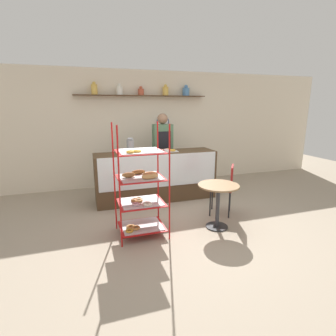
{
  "coord_description": "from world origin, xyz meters",
  "views": [
    {
      "loc": [
        -1.37,
        -3.78,
        1.89
      ],
      "look_at": [
        0.0,
        0.42,
        0.84
      ],
      "focal_mm": 28.0,
      "sensor_mm": 36.0,
      "label": 1
    }
  ],
  "objects_px": {
    "person_worker": "(163,149)",
    "cafe_table": "(218,196)",
    "coffee_carafe": "(130,146)",
    "donut_tray_counter": "(167,150)",
    "cafe_chair": "(226,185)",
    "pastry_rack": "(141,189)"
  },
  "relations": [
    {
      "from": "pastry_rack",
      "to": "cafe_table",
      "type": "xyz_separation_m",
      "value": [
        1.19,
        -0.14,
        -0.19
      ]
    },
    {
      "from": "donut_tray_counter",
      "to": "cafe_table",
      "type": "bearing_deg",
      "value": -77.81
    },
    {
      "from": "person_worker",
      "to": "cafe_table",
      "type": "distance_m",
      "value": 2.13
    },
    {
      "from": "pastry_rack",
      "to": "cafe_chair",
      "type": "bearing_deg",
      "value": 10.25
    },
    {
      "from": "person_worker",
      "to": "donut_tray_counter",
      "type": "relative_size",
      "value": 3.95
    },
    {
      "from": "coffee_carafe",
      "to": "donut_tray_counter",
      "type": "height_order",
      "value": "coffee_carafe"
    },
    {
      "from": "coffee_carafe",
      "to": "cafe_chair",
      "type": "bearing_deg",
      "value": -35.85
    },
    {
      "from": "pastry_rack",
      "to": "coffee_carafe",
      "type": "distance_m",
      "value": 1.42
    },
    {
      "from": "cafe_table",
      "to": "donut_tray_counter",
      "type": "bearing_deg",
      "value": 102.19
    },
    {
      "from": "coffee_carafe",
      "to": "cafe_table",
      "type": "bearing_deg",
      "value": -53.84
    },
    {
      "from": "person_worker",
      "to": "coffee_carafe",
      "type": "relative_size",
      "value": 5.39
    },
    {
      "from": "donut_tray_counter",
      "to": "pastry_rack",
      "type": "bearing_deg",
      "value": -120.85
    },
    {
      "from": "cafe_table",
      "to": "coffee_carafe",
      "type": "distance_m",
      "value": 1.95
    },
    {
      "from": "cafe_table",
      "to": "coffee_carafe",
      "type": "bearing_deg",
      "value": 126.16
    },
    {
      "from": "pastry_rack",
      "to": "donut_tray_counter",
      "type": "relative_size",
      "value": 3.79
    },
    {
      "from": "person_worker",
      "to": "cafe_table",
      "type": "xyz_separation_m",
      "value": [
        0.27,
        -2.07,
        -0.43
      ]
    },
    {
      "from": "donut_tray_counter",
      "to": "coffee_carafe",
      "type": "bearing_deg",
      "value": -174.23
    },
    {
      "from": "pastry_rack",
      "to": "coffee_carafe",
      "type": "xyz_separation_m",
      "value": [
        0.1,
        1.35,
        0.43
      ]
    },
    {
      "from": "cafe_table",
      "to": "person_worker",
      "type": "bearing_deg",
      "value": 97.42
    },
    {
      "from": "person_worker",
      "to": "cafe_chair",
      "type": "relative_size",
      "value": 1.94
    },
    {
      "from": "person_worker",
      "to": "cafe_table",
      "type": "height_order",
      "value": "person_worker"
    },
    {
      "from": "pastry_rack",
      "to": "cafe_chair",
      "type": "distance_m",
      "value": 1.61
    }
  ]
}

